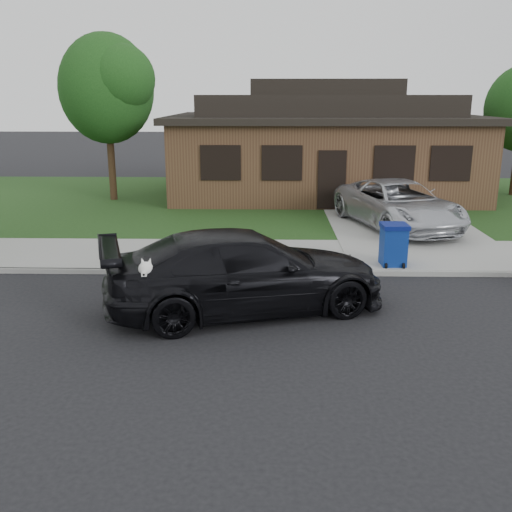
{
  "coord_description": "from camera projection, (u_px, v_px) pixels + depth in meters",
  "views": [
    {
      "loc": [
        1.76,
        -9.56,
        4.14
      ],
      "look_at": [
        1.5,
        1.25,
        1.1
      ],
      "focal_mm": 40.0,
      "sensor_mm": 36.0,
      "label": 1
    }
  ],
  "objects": [
    {
      "name": "ground",
      "position": [
        172.0,
        332.0,
        10.36
      ],
      "size": [
        120.0,
        120.0,
        0.0
      ],
      "primitive_type": "plane",
      "color": "black",
      "rests_on": "ground"
    },
    {
      "name": "sidewalk",
      "position": [
        203.0,
        255.0,
        15.16
      ],
      "size": [
        60.0,
        3.0,
        0.12
      ],
      "primitive_type": "cube",
      "color": "gray",
      "rests_on": "ground"
    },
    {
      "name": "curb",
      "position": [
        196.0,
        272.0,
        13.71
      ],
      "size": [
        60.0,
        0.12,
        0.12
      ],
      "primitive_type": "cube",
      "color": "gray",
      "rests_on": "ground"
    },
    {
      "name": "lawn",
      "position": [
        226.0,
        201.0,
        22.85
      ],
      "size": [
        60.0,
        13.0,
        0.13
      ],
      "primitive_type": "cube",
      "color": "#193814",
      "rests_on": "ground"
    },
    {
      "name": "driveway",
      "position": [
        391.0,
        217.0,
        19.83
      ],
      "size": [
        4.5,
        13.0,
        0.14
      ],
      "primitive_type": "cube",
      "color": "gray",
      "rests_on": "ground"
    },
    {
      "name": "sedan",
      "position": [
        245.0,
        272.0,
        11.22
      ],
      "size": [
        5.96,
        3.79,
        1.61
      ],
      "rotation": [
        0.0,
        0.0,
        1.87
      ],
      "color": "black",
      "rests_on": "ground"
    },
    {
      "name": "minivan",
      "position": [
        398.0,
        204.0,
        17.86
      ],
      "size": [
        3.84,
        5.72,
        1.46
      ],
      "primitive_type": "imported",
      "rotation": [
        0.0,
        0.0,
        0.29
      ],
      "color": "silver",
      "rests_on": "driveway"
    },
    {
      "name": "recycling_bin",
      "position": [
        393.0,
        245.0,
        13.88
      ],
      "size": [
        0.65,
        0.69,
        1.05
      ],
      "rotation": [
        0.0,
        0.0,
        0.04
      ],
      "color": "navy",
      "rests_on": "sidewalk"
    },
    {
      "name": "house",
      "position": [
        323.0,
        145.0,
        24.12
      ],
      "size": [
        12.6,
        8.6,
        4.65
      ],
      "color": "#422B1C",
      "rests_on": "ground"
    },
    {
      "name": "tree_0",
      "position": [
        110.0,
        87.0,
        21.64
      ],
      "size": [
        3.78,
        3.6,
        6.34
      ],
      "color": "#332114",
      "rests_on": "ground"
    }
  ]
}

